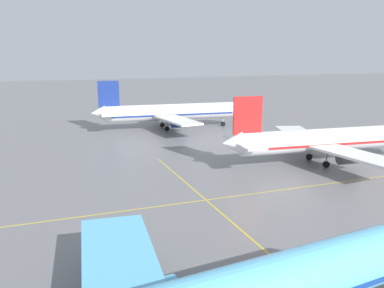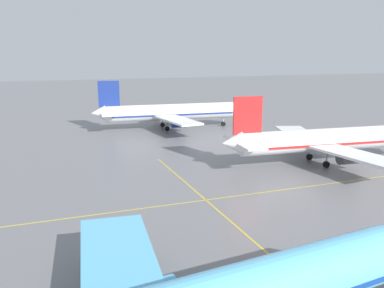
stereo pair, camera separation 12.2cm
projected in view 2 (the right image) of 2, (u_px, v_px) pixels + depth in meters
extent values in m
cube|color=#5BB7E5|center=(118.00, 260.00, 32.27)|extent=(7.34, 16.98, 0.44)
cube|color=#385166|center=(377.00, 248.00, 31.58)|extent=(2.39, 4.04, 0.77)
cylinder|color=white|center=(329.00, 139.00, 74.27)|extent=(34.31, 7.23, 4.05)
cone|color=white|center=(232.00, 143.00, 69.41)|extent=(3.75, 4.15, 3.84)
cube|color=red|center=(248.00, 115.00, 69.11)|extent=(5.13, 0.86, 6.39)
cube|color=white|center=(252.00, 146.00, 66.96)|extent=(3.91, 5.83, 0.26)
cube|color=white|center=(237.00, 139.00, 72.99)|extent=(3.91, 5.83, 0.26)
cube|color=white|center=(356.00, 155.00, 65.61)|extent=(7.34, 16.51, 0.43)
cube|color=white|center=(299.00, 134.00, 82.67)|extent=(10.06, 16.90, 0.43)
cylinder|color=#4C4C51|center=(349.00, 158.00, 69.55)|extent=(3.81, 2.57, 2.24)
cylinder|color=#4C4C51|center=(313.00, 144.00, 79.98)|extent=(3.81, 2.57, 2.24)
cube|color=red|center=(329.00, 142.00, 74.38)|extent=(31.60, 7.01, 0.38)
cylinder|color=#99999E|center=(327.00, 158.00, 71.69)|extent=(0.30, 0.30, 1.76)
cylinder|color=black|center=(326.00, 164.00, 71.94)|extent=(1.21, 0.59, 1.17)
cylinder|color=#99999E|center=(310.00, 151.00, 76.90)|extent=(0.30, 0.30, 1.76)
cylinder|color=black|center=(309.00, 157.00, 77.16)|extent=(1.21, 0.59, 1.17)
cylinder|color=white|center=(173.00, 112.00, 107.95)|extent=(34.99, 6.96, 4.13)
cone|color=white|center=(240.00, 109.00, 112.95)|extent=(3.15, 4.26, 4.05)
cone|color=white|center=(98.00, 113.00, 102.78)|extent=(3.79, 4.19, 3.92)
cube|color=navy|center=(109.00, 94.00, 102.51)|extent=(5.23, 0.82, 6.52)
cube|color=white|center=(109.00, 115.00, 100.32)|extent=(3.93, 5.92, 0.26)
cube|color=white|center=(106.00, 111.00, 106.45)|extent=(3.93, 5.92, 0.26)
cube|color=white|center=(177.00, 120.00, 99.13)|extent=(7.68, 16.88, 0.43)
cube|color=white|center=(162.00, 110.00, 116.48)|extent=(10.10, 17.23, 0.43)
cylinder|color=navy|center=(179.00, 123.00, 103.16)|extent=(3.87, 2.58, 2.28)
cylinder|color=navy|center=(169.00, 116.00, 113.77)|extent=(3.87, 2.58, 2.28)
cube|color=#385166|center=(231.00, 107.00, 112.16)|extent=(2.26, 3.95, 0.76)
cube|color=navy|center=(173.00, 114.00, 108.07)|extent=(32.22, 6.78, 0.39)
cylinder|color=#99999E|center=(223.00, 120.00, 112.29)|extent=(0.30, 0.30, 1.79)
cylinder|color=black|center=(223.00, 124.00, 112.55)|extent=(1.23, 0.59, 1.20)
cylinder|color=#99999E|center=(167.00, 124.00, 105.30)|extent=(0.30, 0.30, 1.79)
cylinder|color=black|center=(167.00, 129.00, 105.56)|extent=(1.23, 0.59, 1.20)
cylinder|color=#99999E|center=(163.00, 121.00, 110.61)|extent=(0.30, 0.30, 1.79)
cylinder|color=black|center=(163.00, 125.00, 110.87)|extent=(1.23, 0.59, 1.20)
cube|color=yellow|center=(206.00, 200.00, 56.31)|extent=(152.27, 0.20, 0.01)
cube|color=yellow|center=(286.00, 269.00, 38.37)|extent=(0.20, 86.33, 0.01)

